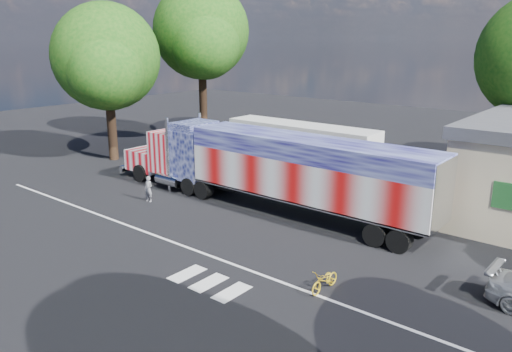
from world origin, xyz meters
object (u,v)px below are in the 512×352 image
Objects in this scene: woman at (148,189)px; tree_nw_a at (202,32)px; semi_truck at (267,167)px; tree_w_a at (107,58)px; coach_bus at (301,147)px; bicycle at (325,280)px.

woman is 0.11× the size of tree_nw_a.
tree_nw_a is at bearing 119.25° from woman.
semi_truck is 1.82× the size of tree_w_a.
coach_bus is 7.61× the size of woman.
coach_bus is 17.74m from bicycle.
tree_nw_a is (-12.56, 3.01, 7.94)m from coach_bus.
woman is 0.94× the size of bicycle.
tree_w_a reaches higher than coach_bus.
bicycle is at bearing -36.34° from tree_nw_a.
tree_nw_a reaches higher than semi_truck.
tree_w_a is 0.84× the size of tree_nw_a.
woman is (-2.76, -11.42, -0.97)m from coach_bus.
bicycle is 25.93m from tree_w_a.
coach_bus is 0.82× the size of tree_nw_a.
semi_truck is 20.53m from tree_nw_a.
bicycle is (13.44, -2.67, -0.33)m from woman.
tree_w_a is at bearing 174.76° from semi_truck.
bicycle is at bearing -17.86° from tree_w_a.
woman is 19.59m from tree_nw_a.
tree_nw_a is at bearing 166.54° from coach_bus.
tree_w_a reaches higher than woman.
bicycle is (10.69, -14.10, -1.30)m from coach_bus.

